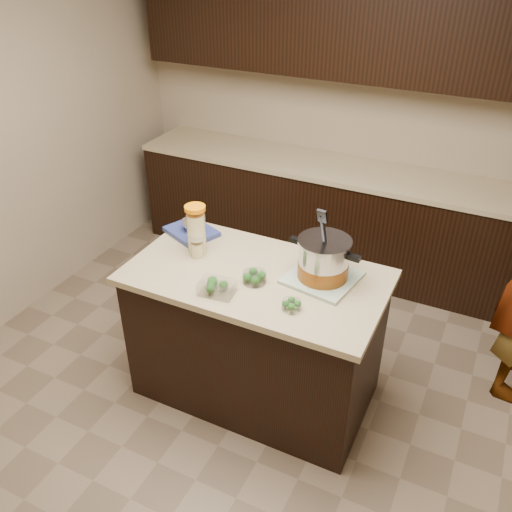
{
  "coord_description": "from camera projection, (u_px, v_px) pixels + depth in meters",
  "views": [
    {
      "loc": [
        1.11,
        -2.27,
        2.6
      ],
      "look_at": [
        0.0,
        0.0,
        1.02
      ],
      "focal_mm": 38.0,
      "sensor_mm": 36.0,
      "label": 1
    }
  ],
  "objects": [
    {
      "name": "ground_plane",
      "position": [
        256.0,
        389.0,
        3.52
      ],
      "size": [
        4.0,
        4.0,
        0.0
      ],
      "primitive_type": "plane",
      "color": "brown",
      "rests_on": "ground"
    },
    {
      "name": "room_shell",
      "position": [
        256.0,
        134.0,
        2.61
      ],
      "size": [
        4.04,
        4.04,
        2.72
      ],
      "color": "tan",
      "rests_on": "ground"
    },
    {
      "name": "back_cabinets",
      "position": [
        351.0,
        162.0,
        4.35
      ],
      "size": [
        3.6,
        0.63,
        2.33
      ],
      "color": "black",
      "rests_on": "ground"
    },
    {
      "name": "island",
      "position": [
        256.0,
        335.0,
        3.28
      ],
      "size": [
        1.46,
        0.81,
        0.9
      ],
      "color": "black",
      "rests_on": "ground"
    },
    {
      "name": "dish_towel",
      "position": [
        322.0,
        277.0,
        3.0
      ],
      "size": [
        0.41,
        0.41,
        0.02
      ],
      "primitive_type": "cube",
      "rotation": [
        0.0,
        0.0,
        -0.16
      ],
      "color": "#527A53",
      "rests_on": "island"
    },
    {
      "name": "stock_pot",
      "position": [
        323.0,
        261.0,
        2.94
      ],
      "size": [
        0.41,
        0.32,
        0.42
      ],
      "rotation": [
        0.0,
        0.0,
        -0.1
      ],
      "color": "#B7B7BC",
      "rests_on": "dish_towel"
    },
    {
      "name": "lemonade_pitcher",
      "position": [
        196.0,
        231.0,
        3.18
      ],
      "size": [
        0.13,
        0.13,
        0.3
      ],
      "rotation": [
        0.0,
        0.0,
        -0.02
      ],
      "color": "#DBC985",
      "rests_on": "island"
    },
    {
      "name": "mason_jar",
      "position": [
        197.0,
        247.0,
        3.18
      ],
      "size": [
        0.1,
        0.1,
        0.14
      ],
      "rotation": [
        0.0,
        0.0,
        0.2
      ],
      "color": "#DBC985",
      "rests_on": "island"
    },
    {
      "name": "broccoli_tub_left",
      "position": [
        254.0,
        278.0,
        2.96
      ],
      "size": [
        0.16,
        0.16,
        0.06
      ],
      "rotation": [
        0.0,
        0.0,
        0.3
      ],
      "color": "silver",
      "rests_on": "island"
    },
    {
      "name": "broccoli_tub_right",
      "position": [
        292.0,
        306.0,
        2.76
      ],
      "size": [
        0.11,
        0.11,
        0.05
      ],
      "rotation": [
        0.0,
        0.0,
        0.08
      ],
      "color": "silver",
      "rests_on": "island"
    },
    {
      "name": "broccoli_tub_rect",
      "position": [
        217.0,
        288.0,
        2.88
      ],
      "size": [
        0.2,
        0.16,
        0.07
      ],
      "rotation": [
        0.0,
        0.0,
        0.12
      ],
      "color": "silver",
      "rests_on": "island"
    },
    {
      "name": "blue_tray",
      "position": [
        192.0,
        228.0,
        3.41
      ],
      "size": [
        0.37,
        0.34,
        0.12
      ],
      "rotation": [
        0.0,
        0.0,
        -0.41
      ],
      "color": "navy",
      "rests_on": "island"
    }
  ]
}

